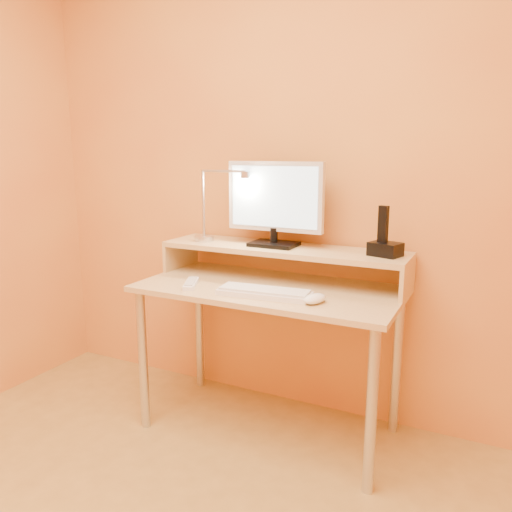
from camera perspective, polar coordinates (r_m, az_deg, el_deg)
The scene contains 25 objects.
wall_back at distance 2.52m, azimuth 4.69°, elevation 10.02°, with size 3.00×0.04×2.50m, color gold.
desk_leg_fl at distance 2.51m, azimuth -12.77°, elevation -11.51°, with size 0.04×0.04×0.69m, color silver.
desk_leg_fr at distance 2.06m, azimuth 13.02°, elevation -16.95°, with size 0.04×0.04×0.69m, color silver.
desk_leg_bl at distance 2.88m, azimuth -6.47°, elevation -8.14°, with size 0.04×0.04×0.69m, color silver.
desk_leg_br at distance 2.50m, azimuth 15.75°, elevation -11.72°, with size 0.04×0.04×0.69m, color silver.
desk_lower at distance 2.31m, azimuth 1.52°, elevation -3.77°, with size 1.20×0.60×0.03m, color #DAB778.
shelf_riser_left at distance 2.70m, azimuth -8.56°, elevation 0.17°, with size 0.02×0.30×0.14m, color #DAB778.
shelf_riser_right at distance 2.26m, azimuth 16.92°, elevation -2.52°, with size 0.02×0.30×0.14m, color #DAB778.
desk_shelf at distance 2.40m, azimuth 3.04°, elevation 0.77°, with size 1.20×0.30×0.03m, color #DAB778.
monitor_foot at distance 2.42m, azimuth 2.05°, elevation 1.37°, with size 0.22×0.16×0.02m, color black.
monitor_neck at distance 2.41m, azimuth 2.06°, elevation 2.39°, with size 0.04×0.04×0.07m, color black.
monitor_panel at distance 2.40m, azimuth 2.19°, elevation 6.80°, with size 0.48×0.04×0.33m, color silver.
monitor_back at distance 2.42m, azimuth 2.42°, elevation 6.84°, with size 0.44×0.01×0.28m, color black.
monitor_screen at distance 2.38m, azimuth 2.01°, elevation 6.76°, with size 0.44×0.00×0.29m, color #BAE4FF.
lamp_base at distance 2.57m, azimuth -5.95°, elevation 2.01°, with size 0.10×0.10×0.03m, color silver.
lamp_post at distance 2.54m, azimuth -6.03°, elevation 5.95°, with size 0.01×0.01×0.33m, color silver.
lamp_arm at distance 2.47m, azimuth -3.73°, elevation 9.65°, with size 0.01×0.01×0.24m, color silver.
lamp_head at distance 2.41m, azimuth -1.22°, elevation 9.26°, with size 0.04×0.04×0.03m, color silver.
lamp_bulb at distance 2.41m, azimuth -1.22°, elevation 8.89°, with size 0.03×0.03×0.00m, color #FFEAC6.
phone_dock at distance 2.25m, azimuth 14.55°, elevation 0.75°, with size 0.13×0.10×0.06m, color black.
phone_handset at distance 2.24m, azimuth 14.32°, elevation 3.55°, with size 0.04×0.03×0.16m, color black.
phone_led at distance 2.20m, azimuth 15.42°, elevation 0.42°, with size 0.01×0.00×0.04m, color #1250FF.
keyboard at distance 2.15m, azimuth 0.97°, elevation -4.28°, with size 0.41×0.13×0.02m, color white.
mouse at distance 2.06m, azimuth 6.71°, elevation -4.86°, with size 0.07×0.12×0.04m, color white.
remote_control at distance 2.33m, azimuth -7.43°, elevation -3.15°, with size 0.05×0.18×0.02m, color white.
Camera 1 is at (0.93, -0.84, 1.33)m, focal length 35.05 mm.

